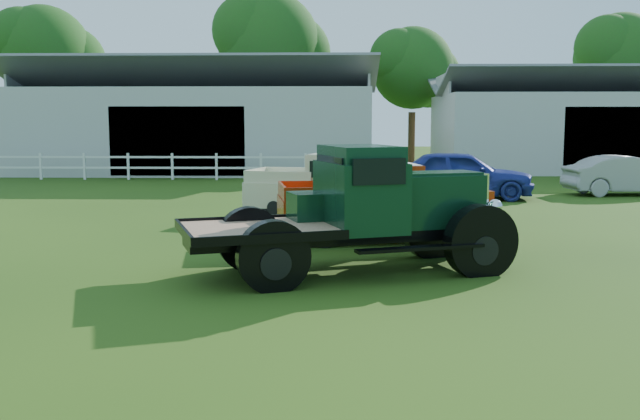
# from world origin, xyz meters

# --- Properties ---
(ground) EXTENTS (120.00, 120.00, 0.00)m
(ground) POSITION_xyz_m (0.00, 0.00, 0.00)
(ground) COLOR #1F3C0E
(shed_left) EXTENTS (18.80, 10.20, 5.60)m
(shed_left) POSITION_xyz_m (-7.00, 26.00, 2.80)
(shed_left) COLOR #B4B4B4
(shed_left) RESTS_ON ground
(shed_right) EXTENTS (16.80, 9.20, 5.20)m
(shed_right) POSITION_xyz_m (14.00, 27.00, 2.60)
(shed_right) COLOR #B4B4B4
(shed_right) RESTS_ON ground
(fence_rail) EXTENTS (14.20, 0.16, 1.20)m
(fence_rail) POSITION_xyz_m (-8.00, 20.00, 0.60)
(fence_rail) COLOR white
(fence_rail) RESTS_ON ground
(tree_a) EXTENTS (6.30, 6.30, 10.50)m
(tree_a) POSITION_xyz_m (-18.00, 33.00, 5.25)
(tree_a) COLOR #244317
(tree_a) RESTS_ON ground
(tree_b) EXTENTS (6.90, 6.90, 11.50)m
(tree_b) POSITION_xyz_m (-4.00, 34.00, 5.75)
(tree_b) COLOR #244317
(tree_b) RESTS_ON ground
(tree_c) EXTENTS (5.40, 5.40, 9.00)m
(tree_c) POSITION_xyz_m (5.00, 33.00, 4.50)
(tree_c) COLOR #244317
(tree_c) RESTS_ON ground
(tree_d) EXTENTS (6.00, 6.00, 10.00)m
(tree_d) POSITION_xyz_m (18.00, 34.00, 5.00)
(tree_d) COLOR #244317
(tree_d) RESTS_ON ground
(vintage_flatbed) EXTENTS (6.11, 4.02, 2.25)m
(vintage_flatbed) POSITION_xyz_m (0.82, 0.65, 1.13)
(vintage_flatbed) COLOR black
(vintage_flatbed) RESTS_ON ground
(red_pickup) EXTENTS (5.04, 2.61, 1.75)m
(red_pickup) POSITION_xyz_m (1.52, 4.11, 0.88)
(red_pickup) COLOR #A82C0B
(red_pickup) RESTS_ON ground
(white_pickup) EXTENTS (5.09, 2.98, 1.76)m
(white_pickup) POSITION_xyz_m (0.38, 7.45, 0.88)
(white_pickup) COLOR beige
(white_pickup) RESTS_ON ground
(misc_car_blue) EXTENTS (5.06, 2.40, 1.67)m
(misc_car_blue) POSITION_xyz_m (4.70, 12.72, 0.84)
(misc_car_blue) COLOR navy
(misc_car_blue) RESTS_ON ground
(misc_car_grey) EXTENTS (4.41, 1.88, 1.41)m
(misc_car_grey) POSITION_xyz_m (10.85, 13.99, 0.71)
(misc_car_grey) COLOR gray
(misc_car_grey) RESTS_ON ground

